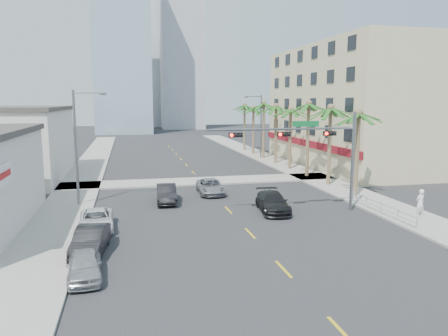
% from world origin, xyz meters
% --- Properties ---
extents(ground, '(260.00, 260.00, 0.00)m').
position_xyz_m(ground, '(0.00, 0.00, 0.00)').
color(ground, '#262628').
rests_on(ground, ground).
extents(sidewalk_right, '(4.00, 120.00, 0.15)m').
position_xyz_m(sidewalk_right, '(12.00, 20.00, 0.07)').
color(sidewalk_right, gray).
rests_on(sidewalk_right, ground).
extents(sidewalk_left, '(4.00, 120.00, 0.15)m').
position_xyz_m(sidewalk_left, '(-12.00, 20.00, 0.07)').
color(sidewalk_left, gray).
rests_on(sidewalk_left, ground).
extents(sidewalk_cross, '(80.00, 4.00, 0.15)m').
position_xyz_m(sidewalk_cross, '(0.00, 22.00, 0.07)').
color(sidewalk_cross, gray).
rests_on(sidewalk_cross, ground).
extents(building_right, '(15.25, 28.00, 15.00)m').
position_xyz_m(building_right, '(21.99, 30.00, 7.50)').
color(building_right, '#CBBD8F').
rests_on(building_right, ground).
extents(building_left_far, '(11.00, 18.00, 7.20)m').
position_xyz_m(building_left_far, '(-19.50, 28.00, 3.60)').
color(building_left_far, beige).
rests_on(building_left_far, ground).
extents(tower_far_left, '(14.00, 14.00, 48.00)m').
position_xyz_m(tower_far_left, '(-8.00, 95.00, 24.00)').
color(tower_far_left, '#99B2C6').
rests_on(tower_far_left, ground).
extents(tower_far_right, '(12.00, 12.00, 60.00)m').
position_xyz_m(tower_far_right, '(9.00, 110.00, 30.00)').
color(tower_far_right, '#ADADB2').
rests_on(tower_far_right, ground).
extents(tower_far_center, '(16.00, 16.00, 42.00)m').
position_xyz_m(tower_far_center, '(-3.00, 125.00, 21.00)').
color(tower_far_center, '#ADADB2').
rests_on(tower_far_center, ground).
extents(traffic_signal_mast, '(11.12, 0.54, 7.20)m').
position_xyz_m(traffic_signal_mast, '(5.78, 7.95, 5.06)').
color(traffic_signal_mast, slate).
rests_on(traffic_signal_mast, ground).
extents(palm_tree_0, '(4.80, 4.80, 7.80)m').
position_xyz_m(palm_tree_0, '(11.60, 12.00, 7.08)').
color(palm_tree_0, brown).
rests_on(palm_tree_0, ground).
extents(palm_tree_1, '(4.80, 4.80, 8.16)m').
position_xyz_m(palm_tree_1, '(11.60, 17.20, 7.43)').
color(palm_tree_1, brown).
rests_on(palm_tree_1, ground).
extents(palm_tree_2, '(4.80, 4.80, 8.52)m').
position_xyz_m(palm_tree_2, '(11.60, 22.40, 7.78)').
color(palm_tree_2, brown).
rests_on(palm_tree_2, ground).
extents(palm_tree_3, '(4.80, 4.80, 7.80)m').
position_xyz_m(palm_tree_3, '(11.60, 27.60, 7.08)').
color(palm_tree_3, brown).
rests_on(palm_tree_3, ground).
extents(palm_tree_4, '(4.80, 4.80, 8.16)m').
position_xyz_m(palm_tree_4, '(11.60, 32.80, 7.43)').
color(palm_tree_4, brown).
rests_on(palm_tree_4, ground).
extents(palm_tree_5, '(4.80, 4.80, 8.52)m').
position_xyz_m(palm_tree_5, '(11.60, 38.00, 7.78)').
color(palm_tree_5, brown).
rests_on(palm_tree_5, ground).
extents(palm_tree_6, '(4.80, 4.80, 7.80)m').
position_xyz_m(palm_tree_6, '(11.60, 43.20, 7.08)').
color(palm_tree_6, brown).
rests_on(palm_tree_6, ground).
extents(palm_tree_7, '(4.80, 4.80, 8.16)m').
position_xyz_m(palm_tree_7, '(11.60, 48.40, 7.43)').
color(palm_tree_7, brown).
rests_on(palm_tree_7, ground).
extents(streetlight_left, '(2.55, 0.25, 9.00)m').
position_xyz_m(streetlight_left, '(-11.00, 14.00, 5.06)').
color(streetlight_left, slate).
rests_on(streetlight_left, ground).
extents(streetlight_right, '(2.55, 0.25, 9.00)m').
position_xyz_m(streetlight_right, '(11.00, 38.00, 5.06)').
color(streetlight_right, slate).
rests_on(streetlight_right, ground).
extents(guardrail, '(0.08, 8.08, 1.00)m').
position_xyz_m(guardrail, '(10.30, 6.00, 0.67)').
color(guardrail, silver).
rests_on(guardrail, ground).
extents(car_parked_near, '(1.80, 3.88, 1.29)m').
position_xyz_m(car_parked_near, '(-9.40, -1.05, 0.64)').
color(car_parked_near, silver).
rests_on(car_parked_near, ground).
extents(car_parked_mid, '(2.01, 4.53, 1.45)m').
position_xyz_m(car_parked_mid, '(-9.40, 2.44, 0.72)').
color(car_parked_mid, black).
rests_on(car_parked_mid, ground).
extents(car_parked_far, '(2.29, 4.68, 1.28)m').
position_xyz_m(car_parked_far, '(-9.40, 6.87, 0.64)').
color(car_parked_far, white).
rests_on(car_parked_far, ground).
extents(car_lane_left, '(1.78, 4.52, 1.46)m').
position_xyz_m(car_lane_left, '(-4.35, 13.53, 0.73)').
color(car_lane_left, black).
rests_on(car_lane_left, ground).
extents(car_lane_center, '(2.35, 4.78, 1.30)m').
position_xyz_m(car_lane_center, '(-0.23, 16.05, 0.65)').
color(car_lane_center, '#A6A6AA').
rests_on(car_lane_center, ground).
extents(car_lane_right, '(2.57, 5.14, 1.43)m').
position_xyz_m(car_lane_right, '(3.10, 8.85, 0.72)').
color(car_lane_right, black).
rests_on(car_lane_right, ground).
extents(pedestrian, '(0.78, 0.59, 1.92)m').
position_xyz_m(pedestrian, '(12.62, 4.89, 1.11)').
color(pedestrian, white).
rests_on(pedestrian, sidewalk_right).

